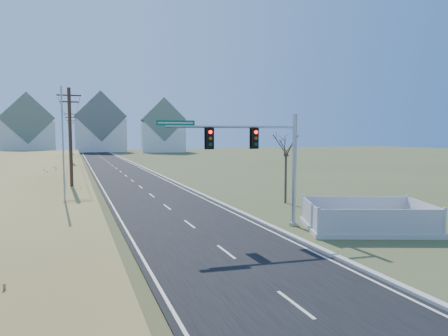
{
  "coord_description": "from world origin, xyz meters",
  "views": [
    {
      "loc": [
        -6.39,
        -18.51,
        5.37
      ],
      "look_at": [
        1.95,
        3.37,
        3.4
      ],
      "focal_mm": 32.0,
      "sensor_mm": 36.0,
      "label": 1
    }
  ],
  "objects_px": {
    "traffic_signal_mast": "(265,157)",
    "bare_tree": "(286,143)",
    "flagpole": "(64,168)",
    "open_sign": "(309,218)",
    "fence_enclosure": "(366,224)"
  },
  "relations": [
    {
      "from": "traffic_signal_mast",
      "to": "bare_tree",
      "type": "xyz_separation_m",
      "value": [
        5.27,
        6.84,
        0.62
      ]
    },
    {
      "from": "traffic_signal_mast",
      "to": "bare_tree",
      "type": "height_order",
      "value": "traffic_signal_mast"
    },
    {
      "from": "flagpole",
      "to": "bare_tree",
      "type": "distance_m",
      "value": 16.16
    },
    {
      "from": "open_sign",
      "to": "flagpole",
      "type": "relative_size",
      "value": 0.07
    },
    {
      "from": "traffic_signal_mast",
      "to": "bare_tree",
      "type": "distance_m",
      "value": 8.66
    },
    {
      "from": "open_sign",
      "to": "flagpole",
      "type": "bearing_deg",
      "value": 147.46
    },
    {
      "from": "fence_enclosure",
      "to": "flagpole",
      "type": "distance_m",
      "value": 18.43
    },
    {
      "from": "traffic_signal_mast",
      "to": "flagpole",
      "type": "xyz_separation_m",
      "value": [
        -10.8,
        6.11,
        -0.76
      ]
    },
    {
      "from": "traffic_signal_mast",
      "to": "open_sign",
      "type": "height_order",
      "value": "traffic_signal_mast"
    },
    {
      "from": "bare_tree",
      "to": "traffic_signal_mast",
      "type": "bearing_deg",
      "value": -127.63
    },
    {
      "from": "fence_enclosure",
      "to": "open_sign",
      "type": "distance_m",
      "value": 3.33
    },
    {
      "from": "traffic_signal_mast",
      "to": "open_sign",
      "type": "distance_m",
      "value": 4.89
    },
    {
      "from": "traffic_signal_mast",
      "to": "fence_enclosure",
      "type": "xyz_separation_m",
      "value": [
        5.23,
        -2.46,
        -3.79
      ]
    },
    {
      "from": "flagpole",
      "to": "bare_tree",
      "type": "bearing_deg",
      "value": 2.62
    },
    {
      "from": "bare_tree",
      "to": "flagpole",
      "type": "bearing_deg",
      "value": -177.38
    }
  ]
}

